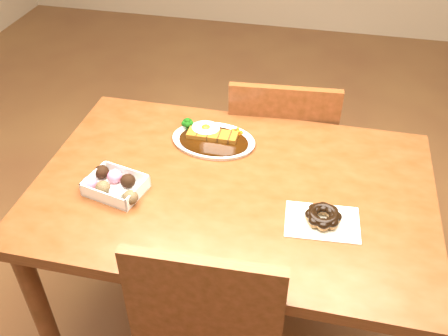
% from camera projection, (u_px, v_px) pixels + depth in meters
% --- Properties ---
extents(ground, '(6.00, 6.00, 0.00)m').
position_uv_depth(ground, '(231.00, 328.00, 1.98)').
color(ground, brown).
rests_on(ground, ground).
extents(table, '(1.20, 0.80, 0.75)m').
position_uv_depth(table, '(233.00, 208.00, 1.58)').
color(table, '#502A10').
rests_on(table, ground).
extents(chair_far, '(0.45, 0.45, 0.87)m').
position_uv_depth(chair_far, '(280.00, 156.00, 2.08)').
color(chair_far, '#502A10').
rests_on(chair_far, ground).
extents(katsu_curry_plate, '(0.29, 0.22, 0.06)m').
position_uv_depth(katsu_curry_plate, '(212.00, 138.00, 1.68)').
color(katsu_curry_plate, white).
rests_on(katsu_curry_plate, table).
extents(donut_box, '(0.19, 0.16, 0.05)m').
position_uv_depth(donut_box, '(114.00, 185.00, 1.48)').
color(donut_box, white).
rests_on(donut_box, table).
extents(pon_de_ring, '(0.22, 0.16, 0.04)m').
position_uv_depth(pon_de_ring, '(323.00, 217.00, 1.37)').
color(pon_de_ring, silver).
rests_on(pon_de_ring, table).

